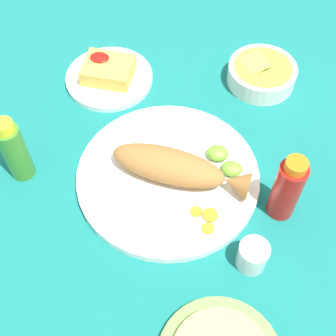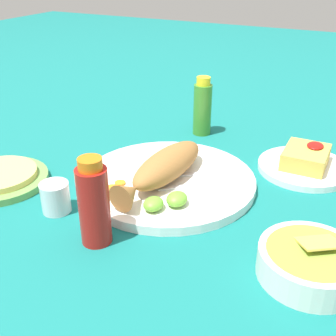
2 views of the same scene
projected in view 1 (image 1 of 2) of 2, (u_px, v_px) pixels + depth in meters
The scene contains 16 objects.
ground_plane at pixel (168, 179), 0.90m from camera, with size 4.00×4.00×0.00m, color #146B66.
main_plate at pixel (168, 177), 0.89m from camera, with size 0.35×0.35×0.02m, color white.
fried_fish at pixel (176, 168), 0.86m from camera, with size 0.27×0.09×0.06m.
fork_near at pixel (151, 139), 0.93m from camera, with size 0.11×0.16×0.00m.
fork_far at pixel (173, 136), 0.94m from camera, with size 0.12×0.16×0.00m.
carrot_slice_near at pixel (196, 212), 0.84m from camera, with size 0.02×0.02×0.00m, color orange.
carrot_slice_mid at pixel (208, 228), 0.82m from camera, with size 0.02×0.02×0.00m, color orange.
carrot_slice_far at pixel (210, 215), 0.83m from camera, with size 0.03×0.03×0.00m, color orange.
lime_wedge_main at pixel (232, 169), 0.88m from camera, with size 0.04×0.03×0.02m, color #6BB233.
lime_wedge_side at pixel (218, 153), 0.90m from camera, with size 0.04×0.04×0.02m, color #6BB233.
hot_sauce_bottle_red at pixel (287, 189), 0.81m from camera, with size 0.05×0.05×0.15m.
hot_sauce_bottle_green at pixel (14, 150), 0.85m from camera, with size 0.05×0.05×0.15m.
salt_cup at pixel (252, 257), 0.78m from camera, with size 0.05×0.05×0.06m.
side_plate_fries at pixel (109, 78), 1.05m from camera, with size 0.19×0.19×0.01m, color white.
fries_pile at pixel (108, 70), 1.03m from camera, with size 0.11×0.09×0.04m.
guacamole_bowl at pixel (262, 73), 1.03m from camera, with size 0.15×0.15×0.06m.
Camera 1 is at (-0.11, 0.48, 0.75)m, focal length 50.00 mm.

